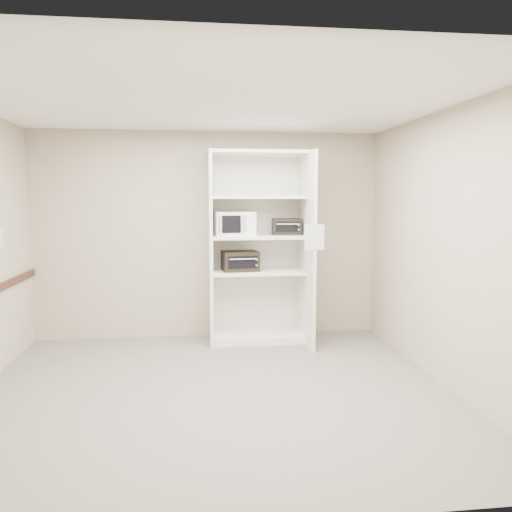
{
  "coord_description": "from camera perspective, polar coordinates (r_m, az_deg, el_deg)",
  "views": [
    {
      "loc": [
        -0.16,
        -4.59,
        1.84
      ],
      "look_at": [
        0.55,
        1.27,
        1.15
      ],
      "focal_mm": 35.0,
      "sensor_mm": 36.0,
      "label": 1
    }
  ],
  "objects": [
    {
      "name": "toaster_oven_lower",
      "position": [
        6.34,
        -1.82,
        -0.57
      ],
      "size": [
        0.48,
        0.39,
        0.25
      ],
      "primitive_type": "cube",
      "rotation": [
        0.0,
        0.0,
        0.11
      ],
      "color": "black",
      "rests_on": "shelving_unit"
    },
    {
      "name": "microwave",
      "position": [
        6.33,
        -2.54,
        3.74
      ],
      "size": [
        0.54,
        0.43,
        0.3
      ],
      "primitive_type": "cube",
      "rotation": [
        0.0,
        0.0,
        0.11
      ],
      "color": "white",
      "rests_on": "shelving_unit"
    },
    {
      "name": "wall_poster",
      "position": [
        5.96,
        -27.26,
        1.79
      ],
      "size": [
        0.01,
        0.18,
        0.25
      ],
      "primitive_type": "cube",
      "color": "silver",
      "rests_on": "wall_left"
    },
    {
      "name": "wall_back",
      "position": [
        6.61,
        -5.47,
        2.36
      ],
      "size": [
        4.5,
        0.02,
        2.7
      ],
      "primitive_type": "cube",
      "color": "tan",
      "rests_on": "ground"
    },
    {
      "name": "floor",
      "position": [
        4.95,
        -4.69,
        -15.2
      ],
      "size": [
        4.5,
        4.0,
        0.01
      ],
      "primitive_type": "cube",
      "color": "#676257",
      "rests_on": "ground"
    },
    {
      "name": "wall_front",
      "position": [
        2.64,
        -3.28,
        -4.01
      ],
      "size": [
        4.5,
        0.02,
        2.7
      ],
      "primitive_type": "cube",
      "color": "tan",
      "rests_on": "ground"
    },
    {
      "name": "toaster_oven_upper",
      "position": [
        6.44,
        3.5,
        3.38
      ],
      "size": [
        0.38,
        0.3,
        0.21
      ],
      "primitive_type": "cube",
      "rotation": [
        0.0,
        0.0,
        -0.08
      ],
      "color": "black",
      "rests_on": "shelving_unit"
    },
    {
      "name": "ceiling",
      "position": [
        4.67,
        -5.02,
        17.24
      ],
      "size": [
        4.5,
        4.0,
        0.01
      ],
      "primitive_type": "cube",
      "color": "white"
    },
    {
      "name": "paper_sign",
      "position": [
        5.85,
        6.69,
        2.13
      ],
      "size": [
        0.23,
        0.01,
        0.29
      ],
      "primitive_type": "cube",
      "rotation": [
        0.0,
        0.0,
        -0.02
      ],
      "color": "white",
      "rests_on": "shelving_unit"
    },
    {
      "name": "wall_right",
      "position": [
        5.21,
        20.73,
        0.82
      ],
      "size": [
        0.02,
        4.0,
        2.7
      ],
      "primitive_type": "cube",
      "color": "tan",
      "rests_on": "ground"
    },
    {
      "name": "shelving_unit",
      "position": [
        6.39,
        0.6,
        0.27
      ],
      "size": [
        1.24,
        0.92,
        2.42
      ],
      "color": "white",
      "rests_on": "floor"
    }
  ]
}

